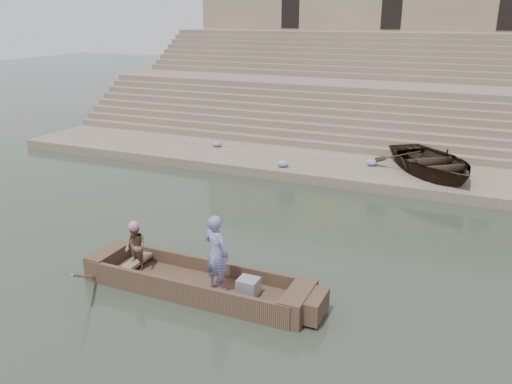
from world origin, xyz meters
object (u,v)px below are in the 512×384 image
Objects in this scene: standing_man at (217,253)px; television at (248,287)px; beached_rowboat at (432,162)px; main_rowboat at (196,287)px; rowing_man at (135,247)px.

standing_man is 1.04m from television.
beached_rowboat is (2.77, 10.89, 0.47)m from television.
main_rowboat is 1.84m from rowing_man.
beached_rowboat reaches higher than television.
main_rowboat is at bearing -147.24° from beached_rowboat.
standing_man is 1.49× the size of rowing_man.
television is at bearing -158.34° from standing_man.
main_rowboat is 1.06× the size of beached_rowboat.
main_rowboat is 2.73× the size of standing_man.
main_rowboat is at bearing 180.00° from television.
main_rowboat is 4.07× the size of rowing_man.
rowing_man is (-2.28, 0.05, -0.30)m from standing_man.
beached_rowboat is at bearing 69.28° from main_rowboat.
rowing_man is at bearing -154.60° from beached_rowboat.
standing_man is 11.49m from beached_rowboat.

